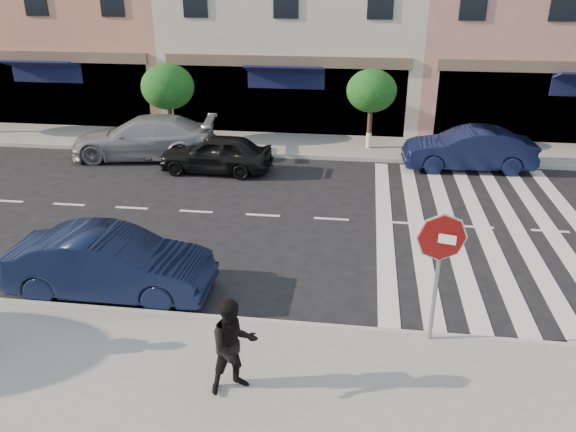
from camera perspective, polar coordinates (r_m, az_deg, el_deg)
The scene contains 11 objects.
ground at distance 12.86m, azimuth -5.75°, elevation -7.00°, with size 120.00×120.00×0.00m, color black.
sidewalk_near at distance 9.90m, azimuth -10.92°, elevation -17.57°, with size 60.00×4.50×0.15m, color gray.
sidewalk_far at distance 22.84m, azimuth 0.54°, elevation 7.23°, with size 60.00×3.00×0.15m, color gray.
street_tree_wb at distance 23.28m, azimuth -12.12°, elevation 12.69°, with size 2.10×2.10×3.06m.
street_tree_c at distance 21.93m, azimuth 8.48°, elevation 12.43°, with size 1.90×1.90×3.04m.
stop_sign at distance 10.23m, azimuth 15.20°, elevation -3.40°, with size 0.89×0.25×2.59m.
walker at distance 9.30m, azimuth -5.56°, elevation -13.04°, with size 0.82×0.64×1.68m, color black.
car_near_mid at distance 12.77m, azimuth -17.59°, elevation -4.61°, with size 1.54×4.41×1.45m, color black.
car_far_left at distance 21.97m, azimuth -14.42°, elevation 7.74°, with size 2.19×5.39×1.56m, color gray.
car_far_mid at distance 19.90m, azimuth -7.32°, elevation 6.31°, with size 1.57×3.91×1.33m, color black.
car_far_right at distance 21.00m, azimuth 17.85°, elevation 6.50°, with size 1.57×4.51×1.49m, color black.
Camera 1 is at (2.76, -10.73, 6.54)m, focal length 35.00 mm.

